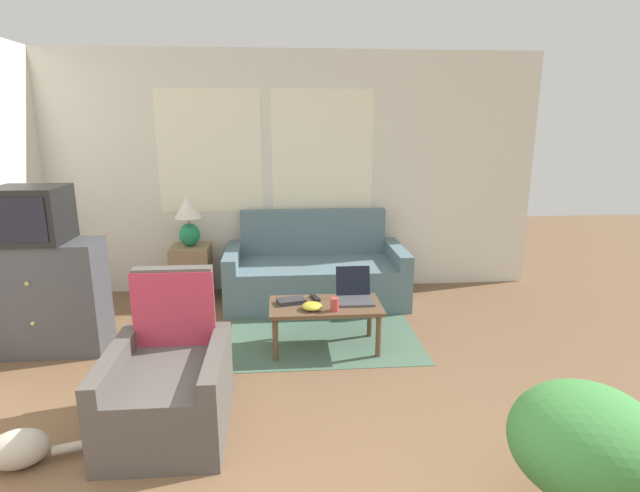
{
  "coord_description": "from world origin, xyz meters",
  "views": [
    {
      "loc": [
        0.06,
        -1.53,
        1.87
      ],
      "look_at": [
        0.42,
        2.91,
        0.75
      ],
      "focal_mm": 28.0,
      "sensor_mm": 36.0,
      "label": 1
    }
  ],
  "objects_px": {
    "couch": "(315,275)",
    "table_lamp": "(188,217)",
    "armchair": "(170,387)",
    "snack_bowl": "(312,306)",
    "television": "(31,215)",
    "laptop": "(354,293)",
    "coffee_table": "(325,310)",
    "tv_remote": "(315,298)",
    "book_red": "(291,301)",
    "cat_black": "(15,449)",
    "potted_plant": "(585,446)",
    "cup_navy": "(335,304)"
  },
  "relations": [
    {
      "from": "snack_bowl",
      "to": "book_red",
      "type": "bearing_deg",
      "value": 135.24
    },
    {
      "from": "armchair",
      "to": "cup_navy",
      "type": "xyz_separation_m",
      "value": [
        1.13,
        0.88,
        0.18
      ]
    },
    {
      "from": "table_lamp",
      "to": "coffee_table",
      "type": "height_order",
      "value": "table_lamp"
    },
    {
      "from": "table_lamp",
      "to": "laptop",
      "type": "distance_m",
      "value": 2.05
    },
    {
      "from": "coffee_table",
      "to": "tv_remote",
      "type": "relative_size",
      "value": 5.93
    },
    {
      "from": "tv_remote",
      "to": "laptop",
      "type": "bearing_deg",
      "value": -7.54
    },
    {
      "from": "couch",
      "to": "table_lamp",
      "type": "height_order",
      "value": "table_lamp"
    },
    {
      "from": "armchair",
      "to": "snack_bowl",
      "type": "height_order",
      "value": "armchair"
    },
    {
      "from": "laptop",
      "to": "cat_black",
      "type": "distance_m",
      "value": 2.57
    },
    {
      "from": "coffee_table",
      "to": "book_red",
      "type": "bearing_deg",
      "value": 170.26
    },
    {
      "from": "table_lamp",
      "to": "snack_bowl",
      "type": "relative_size",
      "value": 3.27
    },
    {
      "from": "coffee_table",
      "to": "television",
      "type": "bearing_deg",
      "value": 176.52
    },
    {
      "from": "television",
      "to": "tv_remote",
      "type": "xyz_separation_m",
      "value": [
        2.23,
        -0.01,
        -0.75
      ]
    },
    {
      "from": "coffee_table",
      "to": "cup_navy",
      "type": "xyz_separation_m",
      "value": [
        0.06,
        -0.15,
        0.1
      ]
    },
    {
      "from": "armchair",
      "to": "potted_plant",
      "type": "bearing_deg",
      "value": -25.48
    },
    {
      "from": "cup_navy",
      "to": "tv_remote",
      "type": "height_order",
      "value": "cup_navy"
    },
    {
      "from": "coffee_table",
      "to": "armchair",
      "type": "bearing_deg",
      "value": -135.99
    },
    {
      "from": "coffee_table",
      "to": "cat_black",
      "type": "relative_size",
      "value": 1.6
    },
    {
      "from": "couch",
      "to": "cat_black",
      "type": "xyz_separation_m",
      "value": [
        -1.85,
        -2.55,
        -0.16
      ]
    },
    {
      "from": "coffee_table",
      "to": "tv_remote",
      "type": "bearing_deg",
      "value": 120.16
    },
    {
      "from": "television",
      "to": "laptop",
      "type": "bearing_deg",
      "value": -1.22
    },
    {
      "from": "couch",
      "to": "potted_plant",
      "type": "relative_size",
      "value": 2.6
    },
    {
      "from": "couch",
      "to": "cat_black",
      "type": "height_order",
      "value": "couch"
    },
    {
      "from": "armchair",
      "to": "book_red",
      "type": "relative_size",
      "value": 3.71
    },
    {
      "from": "armchair",
      "to": "cup_navy",
      "type": "height_order",
      "value": "armchair"
    },
    {
      "from": "table_lamp",
      "to": "book_red",
      "type": "distance_m",
      "value": 1.72
    },
    {
      "from": "laptop",
      "to": "armchair",
      "type": "bearing_deg",
      "value": -139.84
    },
    {
      "from": "coffee_table",
      "to": "snack_bowl",
      "type": "bearing_deg",
      "value": -136.43
    },
    {
      "from": "armchair",
      "to": "potted_plant",
      "type": "relative_size",
      "value": 1.32
    },
    {
      "from": "snack_bowl",
      "to": "cat_black",
      "type": "distance_m",
      "value": 2.15
    },
    {
      "from": "cat_black",
      "to": "armchair",
      "type": "bearing_deg",
      "value": -173.3
    },
    {
      "from": "cup_navy",
      "to": "potted_plant",
      "type": "bearing_deg",
      "value": -63.26
    },
    {
      "from": "snack_bowl",
      "to": "book_red",
      "type": "relative_size",
      "value": 0.64
    },
    {
      "from": "armchair",
      "to": "table_lamp",
      "type": "relative_size",
      "value": 1.77
    },
    {
      "from": "snack_bowl",
      "to": "book_red",
      "type": "height_order",
      "value": "snack_bowl"
    },
    {
      "from": "couch",
      "to": "cup_navy",
      "type": "bearing_deg",
      "value": -87.53
    },
    {
      "from": "couch",
      "to": "laptop",
      "type": "xyz_separation_m",
      "value": [
        0.25,
        -1.11,
        0.18
      ]
    },
    {
      "from": "cup_navy",
      "to": "snack_bowl",
      "type": "height_order",
      "value": "cup_navy"
    },
    {
      "from": "couch",
      "to": "cat_black",
      "type": "relative_size",
      "value": 3.21
    },
    {
      "from": "coffee_table",
      "to": "tv_remote",
      "type": "distance_m",
      "value": 0.16
    },
    {
      "from": "television",
      "to": "book_red",
      "type": "bearing_deg",
      "value": -2.6
    },
    {
      "from": "couch",
      "to": "tv_remote",
      "type": "height_order",
      "value": "couch"
    },
    {
      "from": "cup_navy",
      "to": "television",
      "type": "bearing_deg",
      "value": 172.96
    },
    {
      "from": "television",
      "to": "potted_plant",
      "type": "relative_size",
      "value": 0.73
    },
    {
      "from": "laptop",
      "to": "cat_black",
      "type": "bearing_deg",
      "value": -145.56
    },
    {
      "from": "couch",
      "to": "table_lamp",
      "type": "xyz_separation_m",
      "value": [
        -1.32,
        0.14,
        0.61
      ]
    },
    {
      "from": "cup_navy",
      "to": "book_red",
      "type": "xyz_separation_m",
      "value": [
        -0.34,
        0.2,
        -0.04
      ]
    },
    {
      "from": "laptop",
      "to": "snack_bowl",
      "type": "bearing_deg",
      "value": -152.03
    },
    {
      "from": "cup_navy",
      "to": "snack_bowl",
      "type": "bearing_deg",
      "value": 167.67
    },
    {
      "from": "tv_remote",
      "to": "potted_plant",
      "type": "xyz_separation_m",
      "value": [
        1.07,
        -2.14,
        0.04
      ]
    }
  ]
}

